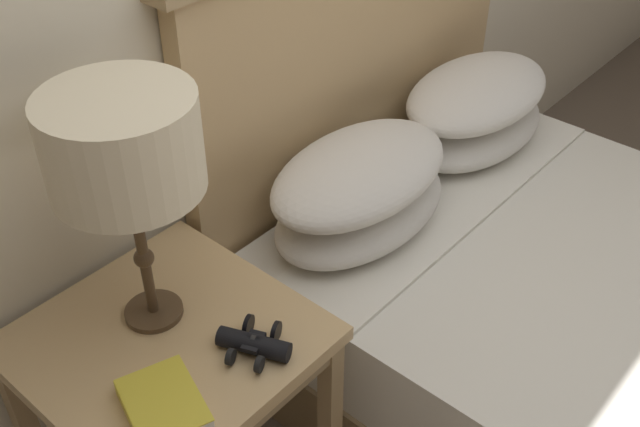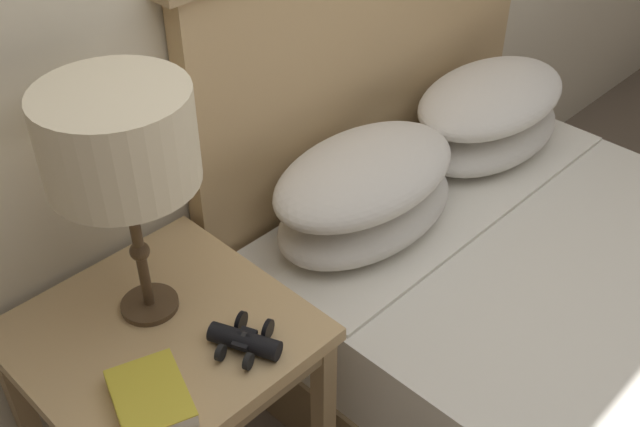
{
  "view_description": "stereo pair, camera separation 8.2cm",
  "coord_description": "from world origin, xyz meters",
  "px_view_note": "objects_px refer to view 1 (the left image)",
  "views": [
    {
      "loc": [
        -1.28,
        -0.41,
        1.86
      ],
      "look_at": [
        -0.2,
        0.53,
        0.76
      ],
      "focal_mm": 42.0,
      "sensor_mm": 36.0,
      "label": 1
    },
    {
      "loc": [
        -1.22,
        -0.47,
        1.86
      ],
      "look_at": [
        -0.2,
        0.53,
        0.76
      ],
      "focal_mm": 42.0,
      "sensor_mm": 36.0,
      "label": 2
    }
  ],
  "objects_px": {
    "bed": "(567,310)",
    "book_on_nightstand": "(163,406)",
    "binoculars_pair": "(254,343)",
    "table_lamp": "(123,148)",
    "nightstand": "(170,364)"
  },
  "relations": [
    {
      "from": "bed",
      "to": "binoculars_pair",
      "type": "relative_size",
      "value": 11.29
    },
    {
      "from": "nightstand",
      "to": "bed",
      "type": "relative_size",
      "value": 0.36
    },
    {
      "from": "bed",
      "to": "book_on_nightstand",
      "type": "height_order",
      "value": "bed"
    },
    {
      "from": "table_lamp",
      "to": "book_on_nightstand",
      "type": "xyz_separation_m",
      "value": [
        -0.16,
        -0.23,
        -0.42
      ]
    },
    {
      "from": "bed",
      "to": "table_lamp",
      "type": "xyz_separation_m",
      "value": [
        -0.98,
        0.59,
        0.78
      ]
    },
    {
      "from": "table_lamp",
      "to": "book_on_nightstand",
      "type": "height_order",
      "value": "table_lamp"
    },
    {
      "from": "table_lamp",
      "to": "binoculars_pair",
      "type": "bearing_deg",
      "value": -74.36
    },
    {
      "from": "table_lamp",
      "to": "binoculars_pair",
      "type": "xyz_separation_m",
      "value": [
        0.07,
        -0.25,
        -0.42
      ]
    },
    {
      "from": "bed",
      "to": "book_on_nightstand",
      "type": "relative_size",
      "value": 8.34
    },
    {
      "from": "book_on_nightstand",
      "to": "binoculars_pair",
      "type": "bearing_deg",
      "value": -5.02
    },
    {
      "from": "bed",
      "to": "nightstand",
      "type": "bearing_deg",
      "value": 152.95
    },
    {
      "from": "nightstand",
      "to": "binoculars_pair",
      "type": "bearing_deg",
      "value": -60.73
    },
    {
      "from": "bed",
      "to": "book_on_nightstand",
      "type": "distance_m",
      "value": 1.25
    },
    {
      "from": "nightstand",
      "to": "table_lamp",
      "type": "height_order",
      "value": "table_lamp"
    },
    {
      "from": "bed",
      "to": "binoculars_pair",
      "type": "bearing_deg",
      "value": 159.54
    }
  ]
}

